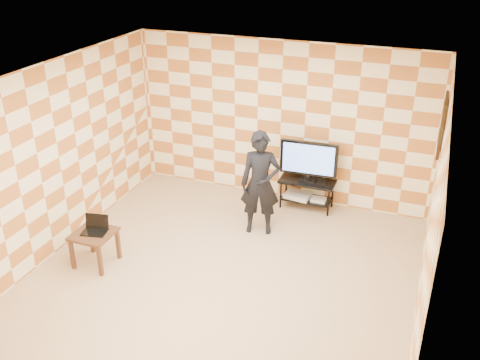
% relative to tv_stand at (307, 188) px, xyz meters
% --- Properties ---
extents(floor, '(5.00, 5.00, 0.00)m').
position_rel_tv_stand_xyz_m(floor, '(-0.57, -2.23, -0.36)').
color(floor, tan).
rests_on(floor, ground).
extents(wall_back, '(5.00, 0.02, 2.70)m').
position_rel_tv_stand_xyz_m(wall_back, '(-0.57, 0.27, 0.99)').
color(wall_back, '#FFF3C9').
rests_on(wall_back, ground).
extents(wall_front, '(5.00, 0.02, 2.70)m').
position_rel_tv_stand_xyz_m(wall_front, '(-0.57, -4.73, 0.99)').
color(wall_front, '#FFF3C9').
rests_on(wall_front, ground).
extents(wall_left, '(0.02, 5.00, 2.70)m').
position_rel_tv_stand_xyz_m(wall_left, '(-3.07, -2.23, 0.99)').
color(wall_left, '#FFF3C9').
rests_on(wall_left, ground).
extents(wall_right, '(0.02, 5.00, 2.70)m').
position_rel_tv_stand_xyz_m(wall_right, '(1.93, -2.23, 0.99)').
color(wall_right, '#FFF3C9').
rests_on(wall_right, ground).
extents(ceiling, '(5.00, 5.00, 0.02)m').
position_rel_tv_stand_xyz_m(ceiling, '(-0.57, -2.23, 2.34)').
color(ceiling, white).
rests_on(ceiling, wall_back).
extents(wall_art, '(0.04, 0.72, 0.72)m').
position_rel_tv_stand_xyz_m(wall_art, '(1.90, -0.68, 1.59)').
color(wall_art, black).
rests_on(wall_art, wall_right).
extents(tv_stand, '(0.91, 0.41, 0.50)m').
position_rel_tv_stand_xyz_m(tv_stand, '(0.00, 0.00, 0.00)').
color(tv_stand, black).
rests_on(tv_stand, floor).
extents(tv, '(0.94, 0.19, 0.68)m').
position_rel_tv_stand_xyz_m(tv, '(-0.00, -0.00, 0.51)').
color(tv, black).
rests_on(tv, tv_stand).
extents(dvd_player, '(0.46, 0.36, 0.07)m').
position_rel_tv_stand_xyz_m(dvd_player, '(-0.15, -0.02, -0.16)').
color(dvd_player, silver).
rests_on(dvd_player, tv_stand).
extents(game_console, '(0.25, 0.18, 0.05)m').
position_rel_tv_stand_xyz_m(game_console, '(0.21, -0.04, -0.16)').
color(game_console, silver).
rests_on(game_console, tv_stand).
extents(side_table, '(0.54, 0.54, 0.50)m').
position_rel_tv_stand_xyz_m(side_table, '(-2.34, -2.64, 0.05)').
color(side_table, '#3A2519').
rests_on(side_table, floor).
extents(laptop, '(0.37, 0.32, 0.22)m').
position_rel_tv_stand_xyz_m(laptop, '(-2.33, -2.58, 0.19)').
color(laptop, black).
rests_on(laptop, side_table).
extents(person, '(0.67, 0.53, 1.63)m').
position_rel_tv_stand_xyz_m(person, '(-0.49, -0.99, 0.45)').
color(person, black).
rests_on(person, floor).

